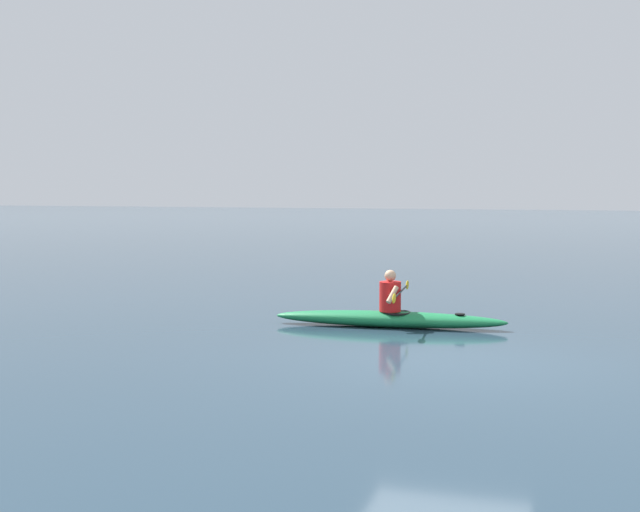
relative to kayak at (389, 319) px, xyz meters
name	(u,v)px	position (x,y,z in m)	size (l,w,h in m)	color
ground_plane	(444,361)	(-1.44, 2.68, -0.15)	(160.00, 160.00, 0.00)	#233847
kayak	(389,319)	(0.00, 0.00, 0.00)	(4.29, 0.93, 0.29)	#19723F
kayaker	(391,294)	(-0.03, 0.00, 0.46)	(0.52, 2.37, 0.76)	red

